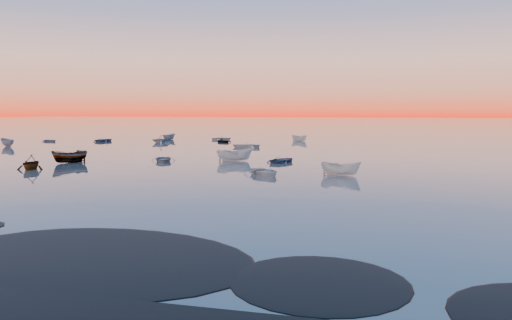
% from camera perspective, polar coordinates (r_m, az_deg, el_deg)
% --- Properties ---
extents(ground, '(600.00, 600.00, 0.00)m').
position_cam_1_polar(ground, '(117.63, 8.70, 2.70)').
color(ground, slate).
rests_on(ground, ground).
extents(mud_lobes, '(140.00, 6.00, 0.07)m').
position_cam_1_polar(mud_lobes, '(20.34, -20.11, -12.02)').
color(mud_lobes, black).
rests_on(mud_lobes, ground).
extents(moored_fleet, '(124.00, 58.00, 1.20)m').
position_cam_1_polar(moored_fleet, '(71.08, 5.10, 0.80)').
color(moored_fleet, silver).
rests_on(moored_fleet, ground).
extents(boat_near_left, '(4.28, 3.05, 0.99)m').
position_cam_1_polar(boat_near_left, '(59.94, -10.57, -0.19)').
color(boat_near_left, slate).
rests_on(boat_near_left, ground).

